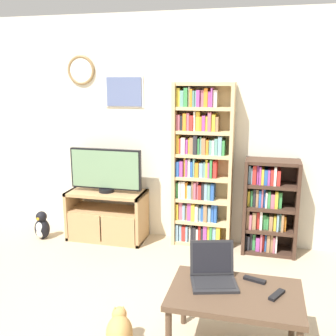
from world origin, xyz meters
TOP-DOWN VIEW (x-y plane):
  - wall_back at (-0.01, 2.28)m, footprint 6.53×0.09m
  - tv_stand at (-0.86, 1.99)m, footprint 0.91×0.44m
  - television at (-0.85, 1.99)m, footprint 0.85×0.18m
  - bookshelf_tall at (0.23, 2.13)m, footprint 0.66×0.24m
  - bookshelf_short at (0.99, 2.09)m, footprint 0.57×0.32m
  - coffee_table at (0.78, 0.32)m, footprint 0.90×0.58m
  - laptop at (0.61, 0.43)m, footprint 0.38×0.37m
  - remote_near_laptop at (1.05, 0.34)m, footprint 0.11×0.16m
  - remote_far_from_laptop at (0.90, 0.50)m, footprint 0.17×0.09m
  - cat at (-0.01, 0.17)m, footprint 0.35×0.46m
  - penguin_figurine at (-1.62, 1.80)m, footprint 0.18×0.16m

SIDE VIEW (x-z plane):
  - cat at x=-0.01m, z-range -0.02..0.28m
  - penguin_figurine at x=-1.62m, z-range -0.02..0.33m
  - tv_stand at x=-0.86m, z-range 0.00..0.59m
  - coffee_table at x=0.78m, z-range 0.18..0.65m
  - remote_near_laptop at x=1.05m, z-range 0.47..0.49m
  - remote_far_from_laptop at x=0.90m, z-range 0.47..0.49m
  - bookshelf_short at x=0.99m, z-range -0.01..1.03m
  - laptop at x=0.61m, z-range 0.40..0.67m
  - television at x=-0.85m, z-range 0.59..1.10m
  - bookshelf_tall at x=0.23m, z-range -0.02..1.83m
  - wall_back at x=-0.01m, z-range 0.01..2.61m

